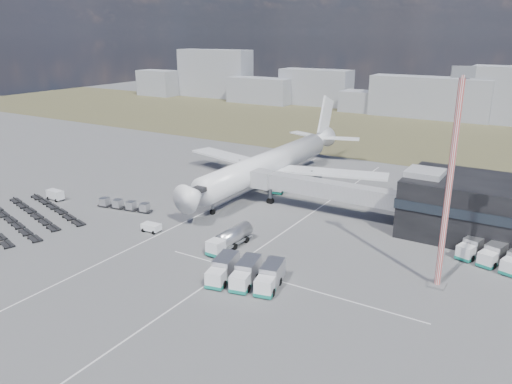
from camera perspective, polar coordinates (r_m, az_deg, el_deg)
The scene contains 16 objects.
ground at distance 90.16m, azimuth -8.36°, elevation -4.24°, with size 420.00×420.00×0.00m, color #565659.
grass_strip at distance 184.98m, azimuth 14.01°, elevation 6.84°, with size 420.00×90.00×0.01m, color brown.
lane_markings at distance 86.90m, azimuth -2.11°, elevation -4.91°, with size 47.12×110.00×0.01m.
terminal at distance 92.25m, azimuth 25.83°, elevation -1.90°, with size 30.40×16.40×11.00m.
jet_bridge at distance 96.71m, azimuth 6.63°, elevation 0.55°, with size 30.30×3.80×7.05m.
airliner at distance 113.87m, azimuth 1.95°, elevation 3.43°, with size 51.59×64.53×17.62m.
skyline at distance 229.21m, azimuth 13.28°, elevation 11.12°, with size 286.41×23.26×24.75m.
fuel_tanker at distance 81.39m, azimuth -3.01°, elevation -5.35°, with size 2.84×9.84×3.15m.
pushback_tug at distance 89.84m, azimuth -11.87°, elevation -4.01°, with size 3.29×1.85×1.48m, color white.
utility_van at distance 112.32m, azimuth -21.96°, elevation -0.34°, with size 3.88×1.76×2.11m, color white.
catering_truck at distance 109.98m, azimuth 2.74°, elevation 0.82°, with size 3.83×6.56×2.82m.
service_trucks_near at distance 70.33m, azimuth -1.16°, elevation -9.24°, with size 10.87×9.12×2.90m.
service_trucks_far at distance 83.94m, azimuth 26.61°, elevation -6.65°, with size 13.77×9.99×2.75m.
uld_row at distance 101.96m, azimuth -14.81°, elevation -1.42°, with size 12.12×3.70×1.67m.
baggage_dollies at distance 104.58m, azimuth -25.39°, elevation -2.48°, with size 29.54×21.17×0.74m.
floodlight_mast at distance 69.28m, azimuth 21.24°, elevation 0.92°, with size 2.83×2.29×29.67m.
Camera 1 is at (54.39, -63.59, 33.57)m, focal length 35.00 mm.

